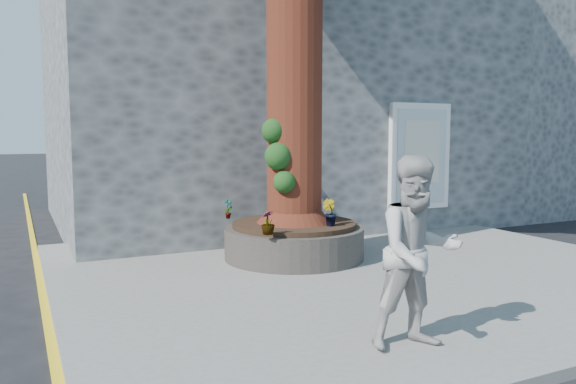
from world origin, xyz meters
name	(u,v)px	position (x,y,z in m)	size (l,w,h in m)	color
ground	(308,304)	(0.00, 0.00, 0.00)	(120.00, 120.00, 0.00)	black
pavement	(363,270)	(1.50, 1.00, 0.06)	(9.00, 8.00, 0.12)	slate
yellow_line	(46,315)	(-3.05, 1.00, 0.00)	(0.10, 30.00, 0.01)	yellow
stone_shop	(263,95)	(2.50, 7.20, 3.16)	(10.30, 8.30, 6.30)	#46494B
neighbour_shop	(493,108)	(10.50, 7.20, 3.00)	(6.00, 8.00, 6.00)	#46494B
planter	(294,240)	(0.80, 2.00, 0.41)	(2.30, 2.30, 0.60)	black
man	(304,194)	(1.64, 3.24, 1.03)	(0.66, 0.43, 1.81)	#141E37
woman	(418,253)	(0.11, -2.01, 1.05)	(0.90, 0.70, 1.85)	#AFABA7
shopping_bag	(318,233)	(1.90, 3.16, 0.26)	(0.20, 0.12, 0.28)	white
plant_a	(228,209)	(-0.05, 2.85, 0.89)	(0.18, 0.12, 0.34)	gray
plant_b	(330,213)	(1.13, 1.42, 0.93)	(0.23, 0.23, 0.43)	gray
plant_c	(268,223)	(-0.05, 1.15, 0.89)	(0.20, 0.20, 0.35)	gray
plant_d	(315,205)	(1.65, 2.85, 0.86)	(0.26, 0.23, 0.29)	gray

